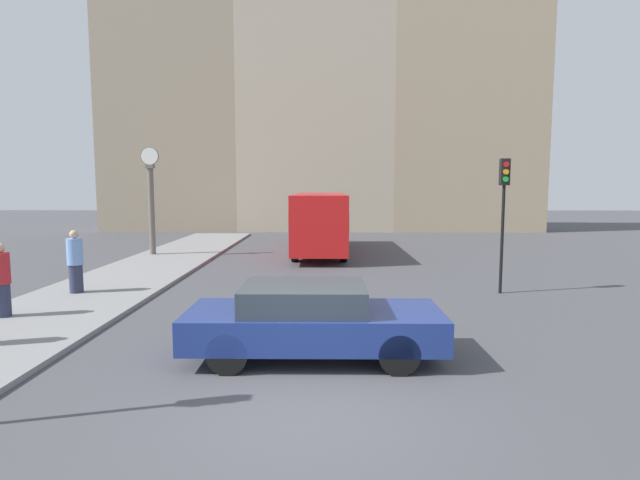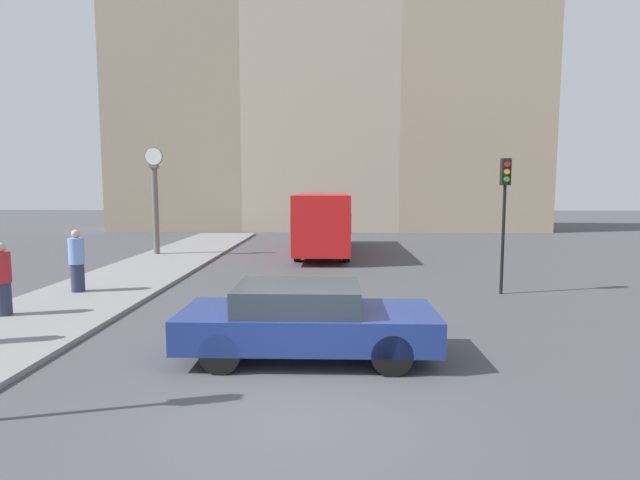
{
  "view_description": "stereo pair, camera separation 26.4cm",
  "coord_description": "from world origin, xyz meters",
  "px_view_note": "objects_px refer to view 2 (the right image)",
  "views": [
    {
      "loc": [
        0.27,
        -6.69,
        3.1
      ],
      "look_at": [
        0.12,
        8.15,
        1.52
      ],
      "focal_mm": 28.0,
      "sensor_mm": 36.0,
      "label": 1
    },
    {
      "loc": [
        0.53,
        -6.68,
        3.1
      ],
      "look_at": [
        0.12,
        8.15,
        1.52
      ],
      "focal_mm": 28.0,
      "sensor_mm": 36.0,
      "label": 2
    }
  ],
  "objects_px": {
    "bus_distant": "(323,220)",
    "street_clock": "(155,200)",
    "pedestrian_blue_stripe": "(77,261)",
    "traffic_light_far": "(505,198)",
    "sedan_car": "(306,320)",
    "pedestrian_red_top": "(3,279)"
  },
  "relations": [
    {
      "from": "pedestrian_red_top",
      "to": "sedan_car",
      "type": "bearing_deg",
      "value": -18.51
    },
    {
      "from": "sedan_car",
      "to": "pedestrian_blue_stripe",
      "type": "relative_size",
      "value": 2.57
    },
    {
      "from": "traffic_light_far",
      "to": "street_clock",
      "type": "height_order",
      "value": "street_clock"
    },
    {
      "from": "pedestrian_blue_stripe",
      "to": "pedestrian_red_top",
      "type": "distance_m",
      "value": 2.7
    },
    {
      "from": "traffic_light_far",
      "to": "pedestrian_blue_stripe",
      "type": "relative_size",
      "value": 2.19
    },
    {
      "from": "pedestrian_blue_stripe",
      "to": "sedan_car",
      "type": "bearing_deg",
      "value": -36.58
    },
    {
      "from": "street_clock",
      "to": "traffic_light_far",
      "type": "bearing_deg",
      "value": -30.71
    },
    {
      "from": "pedestrian_red_top",
      "to": "bus_distant",
      "type": "bearing_deg",
      "value": 59.06
    },
    {
      "from": "street_clock",
      "to": "sedan_car",
      "type": "bearing_deg",
      "value": -60.56
    },
    {
      "from": "bus_distant",
      "to": "traffic_light_far",
      "type": "relative_size",
      "value": 2.23
    },
    {
      "from": "sedan_car",
      "to": "street_clock",
      "type": "distance_m",
      "value": 15.33
    },
    {
      "from": "traffic_light_far",
      "to": "pedestrian_blue_stripe",
      "type": "distance_m",
      "value": 12.39
    },
    {
      "from": "pedestrian_blue_stripe",
      "to": "pedestrian_red_top",
      "type": "bearing_deg",
      "value": -97.87
    },
    {
      "from": "pedestrian_blue_stripe",
      "to": "traffic_light_far",
      "type": "bearing_deg",
      "value": 2.43
    },
    {
      "from": "bus_distant",
      "to": "street_clock",
      "type": "xyz_separation_m",
      "value": [
        -7.48,
        -1.23,
        0.95
      ]
    },
    {
      "from": "bus_distant",
      "to": "street_clock",
      "type": "distance_m",
      "value": 7.64
    },
    {
      "from": "bus_distant",
      "to": "pedestrian_blue_stripe",
      "type": "xyz_separation_m",
      "value": [
        -6.86,
        -9.39,
        -0.6
      ]
    },
    {
      "from": "bus_distant",
      "to": "pedestrian_blue_stripe",
      "type": "distance_m",
      "value": 11.64
    },
    {
      "from": "traffic_light_far",
      "to": "street_clock",
      "type": "bearing_deg",
      "value": 149.29
    },
    {
      "from": "sedan_car",
      "to": "pedestrian_red_top",
      "type": "bearing_deg",
      "value": 161.49
    },
    {
      "from": "traffic_light_far",
      "to": "street_clock",
      "type": "xyz_separation_m",
      "value": [
        -12.87,
        7.64,
        -0.26
      ]
    },
    {
      "from": "street_clock",
      "to": "bus_distant",
      "type": "bearing_deg",
      "value": 9.31
    }
  ]
}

